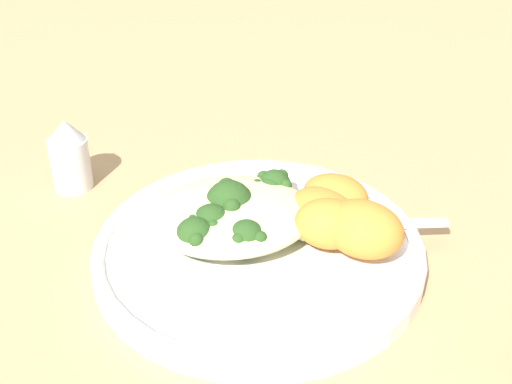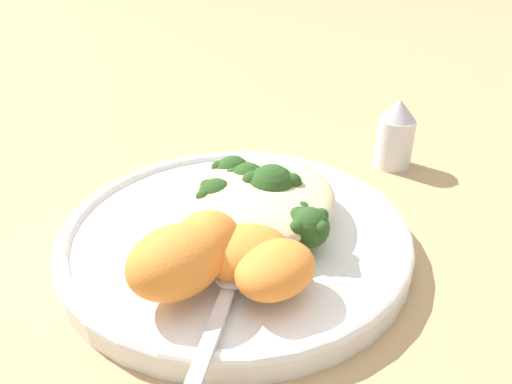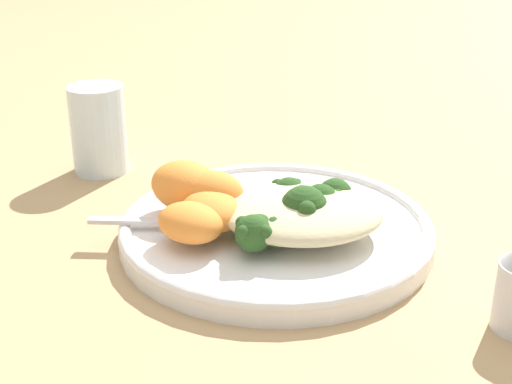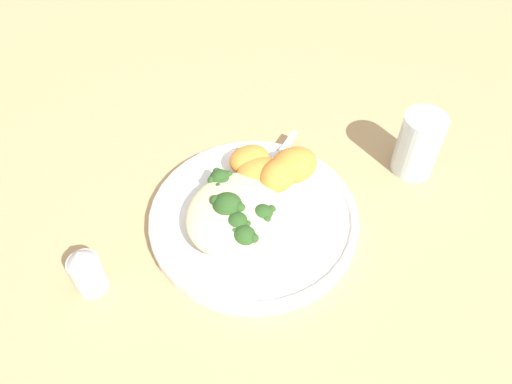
% 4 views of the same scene
% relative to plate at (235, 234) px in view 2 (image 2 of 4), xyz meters
% --- Properties ---
extents(ground_plane, '(4.00, 4.00, 0.00)m').
position_rel_plate_xyz_m(ground_plane, '(-0.01, 0.02, -0.01)').
color(ground_plane, tan).
extents(plate, '(0.28, 0.28, 0.02)m').
position_rel_plate_xyz_m(plate, '(0.00, 0.00, 0.00)').
color(plate, white).
rests_on(plate, ground_plane).
extents(quinoa_mound, '(0.14, 0.12, 0.03)m').
position_rel_plate_xyz_m(quinoa_mound, '(-0.02, 0.02, 0.03)').
color(quinoa_mound, beige).
rests_on(quinoa_mound, plate).
extents(broccoli_stalk_0, '(0.04, 0.09, 0.03)m').
position_rel_plate_xyz_m(broccoli_stalk_0, '(0.03, 0.04, 0.02)').
color(broccoli_stalk_0, '#8EB25B').
rests_on(broccoli_stalk_0, plate).
extents(broccoli_stalk_1, '(0.04, 0.08, 0.03)m').
position_rel_plate_xyz_m(broccoli_stalk_1, '(0.02, 0.04, 0.02)').
color(broccoli_stalk_1, '#8EB25B').
rests_on(broccoli_stalk_1, plate).
extents(broccoli_stalk_2, '(0.05, 0.08, 0.03)m').
position_rel_plate_xyz_m(broccoli_stalk_2, '(0.01, 0.04, 0.02)').
color(broccoli_stalk_2, '#8EB25B').
rests_on(broccoli_stalk_2, plate).
extents(broccoli_stalk_3, '(0.09, 0.06, 0.03)m').
position_rel_plate_xyz_m(broccoli_stalk_3, '(-0.01, 0.03, 0.03)').
color(broccoli_stalk_3, '#8EB25B').
rests_on(broccoli_stalk_3, plate).
extents(broccoli_stalk_4, '(0.10, 0.07, 0.04)m').
position_rel_plate_xyz_m(broccoli_stalk_4, '(-0.02, 0.03, 0.03)').
color(broccoli_stalk_4, '#8EB25B').
rests_on(broccoli_stalk_4, plate).
extents(broccoli_stalk_5, '(0.10, 0.04, 0.03)m').
position_rel_plate_xyz_m(broccoli_stalk_5, '(-0.02, 0.01, 0.03)').
color(broccoli_stalk_5, '#8EB25B').
rests_on(broccoli_stalk_5, plate).
extents(broccoli_stalk_6, '(0.12, 0.04, 0.03)m').
position_rel_plate_xyz_m(broccoli_stalk_6, '(-0.04, -0.01, 0.02)').
color(broccoli_stalk_6, '#8EB25B').
rests_on(broccoli_stalk_6, plate).
extents(broccoli_stalk_7, '(0.09, 0.05, 0.03)m').
position_rel_plate_xyz_m(broccoli_stalk_7, '(-0.00, -0.01, 0.02)').
color(broccoli_stalk_7, '#8EB25B').
rests_on(broccoli_stalk_7, plate).
extents(sweet_potato_chunk_0, '(0.08, 0.07, 0.03)m').
position_rel_plate_xyz_m(sweet_potato_chunk_0, '(0.07, 0.04, 0.03)').
color(sweet_potato_chunk_0, orange).
rests_on(sweet_potato_chunk_0, plate).
extents(sweet_potato_chunk_1, '(0.09, 0.09, 0.04)m').
position_rel_plate_xyz_m(sweet_potato_chunk_1, '(0.08, -0.03, 0.03)').
color(sweet_potato_chunk_1, orange).
rests_on(sweet_potato_chunk_1, plate).
extents(sweet_potato_chunk_2, '(0.07, 0.06, 0.04)m').
position_rel_plate_xyz_m(sweet_potato_chunk_2, '(0.06, -0.01, 0.03)').
color(sweet_potato_chunk_2, orange).
rests_on(sweet_potato_chunk_2, plate).
extents(sweet_potato_chunk_3, '(0.07, 0.08, 0.03)m').
position_rel_plate_xyz_m(sweet_potato_chunk_3, '(0.06, 0.01, 0.03)').
color(sweet_potato_chunk_3, orange).
rests_on(sweet_potato_chunk_3, plate).
extents(spoon, '(0.12, 0.03, 0.01)m').
position_rel_plate_xyz_m(spoon, '(0.08, 0.01, 0.01)').
color(spoon, silver).
rests_on(spoon, plate).
extents(salt_shaker, '(0.04, 0.04, 0.07)m').
position_rel_plate_xyz_m(salt_shaker, '(-0.16, 0.15, 0.02)').
color(salt_shaker, silver).
rests_on(salt_shaker, ground_plane).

